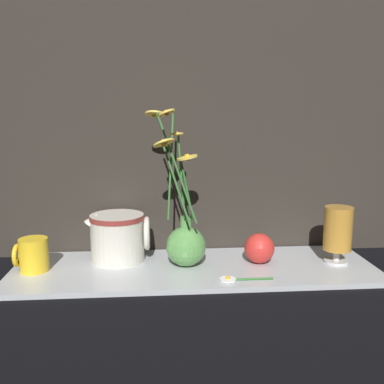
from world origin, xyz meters
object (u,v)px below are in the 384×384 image
(vase_with_flowers, at_px, (185,238))
(orange_fruit, at_px, (259,248))
(yellow_mug, at_px, (32,255))
(ceramic_pitcher, at_px, (118,235))
(tea_glass, at_px, (337,230))

(vase_with_flowers, relative_size, orange_fruit, 4.54)
(vase_with_flowers, relative_size, yellow_mug, 4.78)
(vase_with_flowers, xyz_separation_m, ceramic_pitcher, (-0.16, 0.05, -0.00))
(vase_with_flowers, height_order, ceramic_pitcher, vase_with_flowers)
(ceramic_pitcher, distance_m, tea_glass, 0.53)
(yellow_mug, relative_size, ceramic_pitcher, 0.49)
(yellow_mug, bearing_deg, ceramic_pitcher, 17.60)
(yellow_mug, distance_m, tea_glass, 0.72)
(vase_with_flowers, height_order, tea_glass, vase_with_flowers)
(vase_with_flowers, distance_m, yellow_mug, 0.35)
(vase_with_flowers, distance_m, orange_fruit, 0.18)
(yellow_mug, bearing_deg, tea_glass, 0.38)
(tea_glass, bearing_deg, vase_with_flowers, 179.75)
(vase_with_flowers, height_order, yellow_mug, vase_with_flowers)
(vase_with_flowers, distance_m, tea_glass, 0.37)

